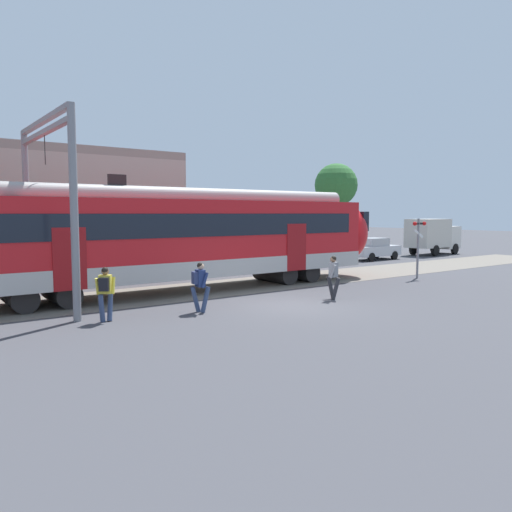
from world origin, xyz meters
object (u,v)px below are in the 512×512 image
object	(u,v)px
box_truck	(433,235)
pedestrian_navy	(200,283)
pedestrian_yellow	(105,289)
crossing_signal	(418,238)
parked_car_silver	(374,249)
pedestrian_grey	(333,274)
parked_car_white	(319,252)

from	to	relation	value
box_truck	pedestrian_navy	bearing A→B (deg)	-160.56
box_truck	pedestrian_yellow	bearing A→B (deg)	-163.18
crossing_signal	pedestrian_yellow	bearing A→B (deg)	-177.36
pedestrian_navy	parked_car_silver	size ratio (longest dim) A/B	0.41
pedestrian_grey	parked_car_white	size ratio (longest dim) A/B	0.42
pedestrian_grey	parked_car_silver	xyz separation A→B (m)	(13.91, 9.94, -0.18)
box_truck	crossing_signal	size ratio (longest dim) A/B	1.79
parked_car_silver	pedestrian_navy	bearing A→B (deg)	-154.60
parked_car_silver	pedestrian_grey	bearing A→B (deg)	-144.46
parked_car_silver	crossing_signal	size ratio (longest dim) A/B	1.35
pedestrian_navy	crossing_signal	bearing A→B (deg)	5.09
pedestrian_navy	parked_car_silver	world-z (taller)	pedestrian_navy
pedestrian_yellow	parked_car_silver	world-z (taller)	pedestrian_yellow
box_truck	crossing_signal	distance (m)	15.46
pedestrian_navy	crossing_signal	world-z (taller)	crossing_signal
parked_car_white	box_truck	world-z (taller)	box_truck
pedestrian_yellow	pedestrian_grey	size ratio (longest dim) A/B	1.00
parked_car_silver	box_truck	size ratio (longest dim) A/B	0.75
pedestrian_grey	parked_car_white	distance (m)	13.30
pedestrian_yellow	parked_car_silver	bearing A→B (deg)	21.38
pedestrian_yellow	pedestrian_grey	xyz separation A→B (m)	(8.35, -1.23, -0.03)
pedestrian_yellow	crossing_signal	bearing A→B (deg)	2.64
pedestrian_yellow	pedestrian_navy	size ratio (longest dim) A/B	1.00
pedestrian_navy	pedestrian_grey	world-z (taller)	same
pedestrian_navy	parked_car_white	distance (m)	16.84
pedestrian_grey	parked_car_silver	bearing A→B (deg)	35.54
parked_car_white	box_truck	xyz separation A→B (m)	(12.34, 0.08, 0.79)
pedestrian_grey	crossing_signal	distance (m)	8.23
pedestrian_grey	parked_car_silver	distance (m)	17.09
parked_car_white	pedestrian_grey	bearing A→B (deg)	-130.99
parked_car_silver	box_truck	distance (m)	7.20
parked_car_silver	crossing_signal	distance (m)	10.04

